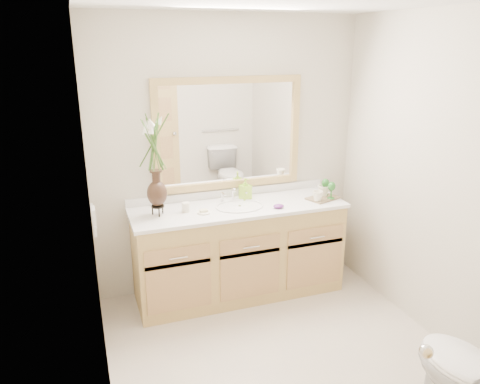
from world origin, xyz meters
name	(u,v)px	position (x,y,z in m)	size (l,w,h in m)	color
floor	(286,361)	(0.00, 0.00, 0.00)	(2.60, 2.60, 0.00)	beige
wall_back	(228,156)	(0.00, 1.30, 1.20)	(2.40, 0.02, 2.40)	beige
wall_front	(438,307)	(0.00, -1.30, 1.20)	(2.40, 0.02, 2.40)	beige
wall_left	(95,226)	(-1.20, 0.00, 1.20)	(0.02, 2.60, 2.40)	beige
wall_right	(444,184)	(1.20, 0.00, 1.20)	(0.02, 2.60, 2.40)	beige
vanity	(239,252)	(0.00, 1.01, 0.40)	(1.80, 0.55, 0.80)	tan
counter	(239,208)	(0.00, 1.01, 0.82)	(1.84, 0.57, 0.03)	white
sink	(240,213)	(0.00, 1.00, 0.78)	(0.38, 0.34, 0.23)	white
mirror	(229,134)	(0.00, 1.28, 1.41)	(1.32, 0.04, 0.97)	white
switch_plate	(94,216)	(-1.19, 0.76, 0.98)	(0.02, 0.12, 0.12)	white
door	(364,365)	(-0.30, -1.29, 1.00)	(0.80, 0.03, 2.00)	tan
toilet	(471,380)	(0.70, -0.92, 0.37)	(0.42, 0.75, 0.74)	white
flower_vase	(155,151)	(-0.69, 1.03, 1.36)	(0.19, 0.19, 0.77)	black
tumbler	(186,207)	(-0.46, 1.03, 0.87)	(0.06, 0.06, 0.08)	white
soap_dish	(204,212)	(-0.33, 0.94, 0.84)	(0.10, 0.10, 0.03)	white
soap_bottle	(245,190)	(0.12, 1.17, 0.92)	(0.08, 0.08, 0.17)	#A0DD34
purple_dish	(279,206)	(0.30, 0.86, 0.85)	(0.09, 0.07, 0.03)	#652775
tray	(323,198)	(0.77, 0.95, 0.84)	(0.28, 0.18, 0.01)	brown
mug_left	(318,196)	(0.68, 0.88, 0.89)	(0.09, 0.09, 0.09)	white
mug_right	(324,190)	(0.79, 0.98, 0.90)	(0.11, 0.10, 0.11)	white
goblet_front	(332,187)	(0.82, 0.90, 0.95)	(0.07, 0.07, 0.15)	#256D24
goblet_back	(325,184)	(0.82, 1.00, 0.95)	(0.07, 0.07, 0.15)	#256D24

